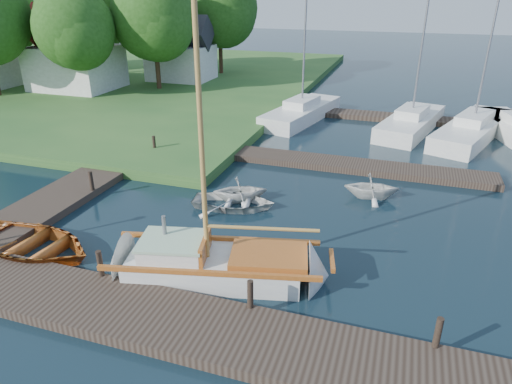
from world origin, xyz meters
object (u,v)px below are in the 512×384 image
(mooring_post_1, at_px, (100,263))
(tender_b, at_px, (240,188))
(tree_2, at_px, (75,27))
(marina_boat_3, at_px, (473,128))
(tender_d, at_px, (372,185))
(mooring_post_2, at_px, (250,294))
(mooring_post_4, at_px, (91,181))
(marina_boat_0, at_px, (302,111))
(dinghy, at_px, (31,241))
(tree_7, at_px, (219,7))
(tree_4, at_px, (95,5))
(mooring_post_5, at_px, (154,144))
(tree_5, at_px, (6,16))
(sailboat, at_px, (220,266))
(marina_boat_2, at_px, (411,121))
(tender_a, at_px, (234,200))
(house_c, at_px, (181,54))
(tree_3, at_px, (154,16))
(mooring_post_3, at_px, (438,333))
(house_a, at_px, (74,56))

(mooring_post_1, height_order, tender_b, tender_b)
(tree_2, bearing_deg, marina_boat_3, -1.06)
(tender_d, bearing_deg, mooring_post_1, 132.21)
(mooring_post_2, bearing_deg, tender_b, 112.26)
(mooring_post_4, bearing_deg, marina_boat_0, 69.17)
(tender_b, bearing_deg, dinghy, 114.37)
(tender_b, distance_m, tree_7, 27.43)
(mooring_post_2, distance_m, tree_4, 36.28)
(mooring_post_5, bearing_deg, tender_b, -30.99)
(marina_boat_3, bearing_deg, mooring_post_2, 179.83)
(tree_4, relative_size, tree_5, 1.19)
(tree_2, xyz_separation_m, tree_4, (-4.00, 8.00, 1.12))
(tree_5, bearing_deg, marina_boat_3, -9.59)
(sailboat, height_order, marina_boat_2, marina_boat_2)
(tender_a, distance_m, house_c, 24.82)
(tree_3, xyz_separation_m, tree_5, (-16.00, 2.00, -0.39))
(sailboat, bearing_deg, tree_3, 109.88)
(mooring_post_3, relative_size, house_c, 0.15)
(mooring_post_2, height_order, tender_d, tender_d)
(marina_boat_0, xyz_separation_m, marina_boat_2, (6.69, -0.35, 0.02))
(mooring_post_2, relative_size, house_c, 0.15)
(mooring_post_1, bearing_deg, mooring_post_4, 128.66)
(mooring_post_3, height_order, sailboat, sailboat)
(tree_5, bearing_deg, sailboat, -38.16)
(mooring_post_4, height_order, tender_b, tender_b)
(marina_boat_3, bearing_deg, sailboat, 174.31)
(mooring_post_4, height_order, dinghy, mooring_post_4)
(mooring_post_5, xyz_separation_m, house_a, (-13.00, 11.00, 2.26))
(mooring_post_4, bearing_deg, tender_d, 17.83)
(tender_d, bearing_deg, marina_boat_3, -33.85)
(tender_d, height_order, tree_7, tree_7)
(mooring_post_2, xyz_separation_m, sailboat, (-1.43, 1.42, -0.36))
(tree_7, bearing_deg, tender_a, -66.78)
(mooring_post_1, bearing_deg, tree_3, 115.51)
(mooring_post_1, height_order, tree_4, tree_4)
(tree_4, bearing_deg, marina_boat_2, -16.88)
(mooring_post_5, height_order, tender_b, tender_b)
(mooring_post_1, distance_m, tender_a, 6.14)
(tender_a, bearing_deg, dinghy, 127.34)
(mooring_post_2, height_order, tree_2, tree_2)
(marina_boat_2, xyz_separation_m, tree_5, (-35.09, 6.22, 4.83))
(mooring_post_1, distance_m, mooring_post_5, 10.77)
(mooring_post_1, relative_size, marina_boat_0, 0.07)
(tender_b, distance_m, marina_boat_3, 15.41)
(tender_b, xyz_separation_m, marina_boat_3, (9.59, 12.07, 0.00))
(marina_boat_0, bearing_deg, mooring_post_3, -145.76)
(mooring_post_4, bearing_deg, house_a, 129.09)
(mooring_post_5, height_order, dinghy, mooring_post_5)
(mooring_post_3, distance_m, tree_2, 30.98)
(house_a, bearing_deg, mooring_post_3, -38.93)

